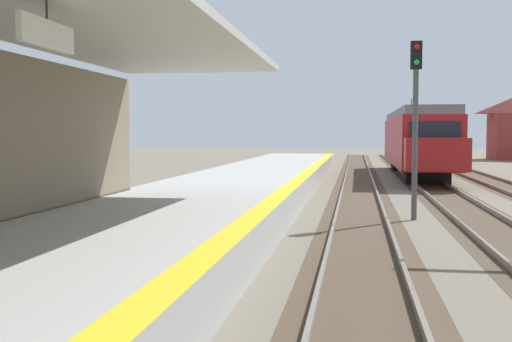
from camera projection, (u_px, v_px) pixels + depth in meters
station_platform at (124, 246)px, 11.75m from camera, size 5.00×80.00×0.91m
track_pair_nearest_platform at (362, 239)px, 15.04m from camera, size 2.34×120.00×0.16m
track_pair_middle at (512, 242)px, 14.51m from camera, size 2.34×120.00×0.16m
approaching_train at (417, 139)px, 37.55m from camera, size 2.93×19.60×4.76m
rail_signal_post at (415, 111)px, 18.41m from camera, size 0.32×0.34×5.20m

